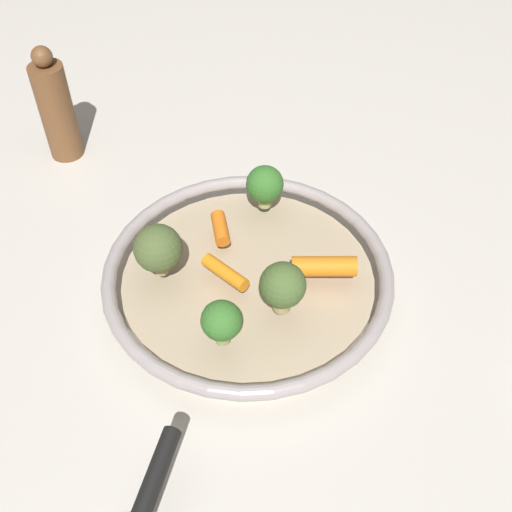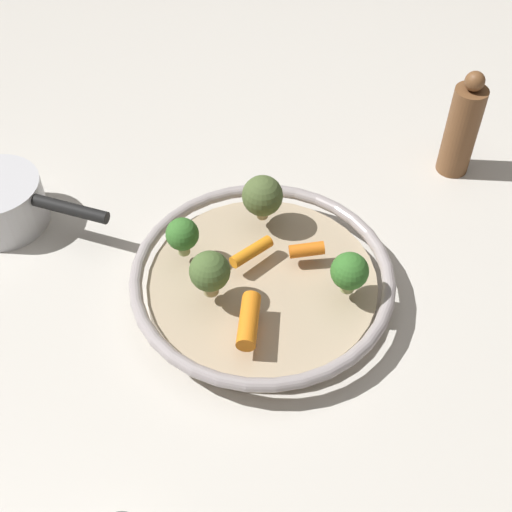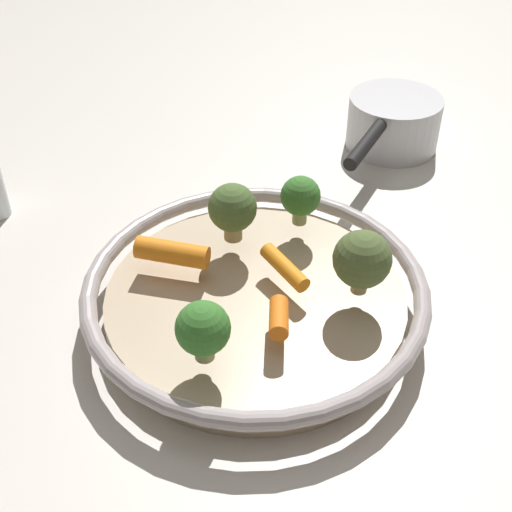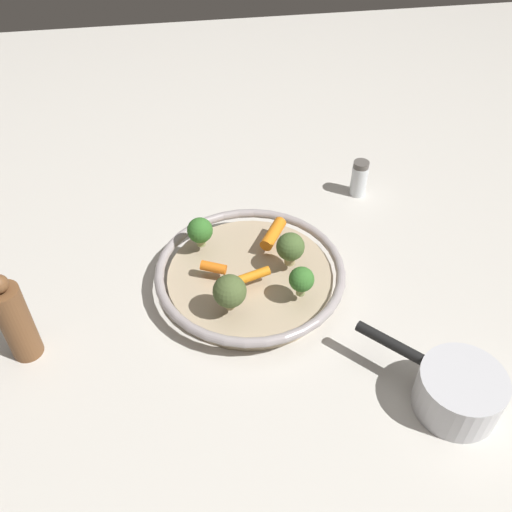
% 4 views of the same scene
% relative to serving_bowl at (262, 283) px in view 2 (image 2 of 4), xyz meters
% --- Properties ---
extents(ground_plane, '(2.35, 2.35, 0.00)m').
position_rel_serving_bowl_xyz_m(ground_plane, '(0.00, 0.00, -0.02)').
color(ground_plane, beige).
extents(serving_bowl, '(0.31, 0.31, 0.04)m').
position_rel_serving_bowl_xyz_m(serving_bowl, '(0.00, 0.00, 0.00)').
color(serving_bowl, tan).
rests_on(serving_bowl, ground_plane).
extents(baby_carrot_near_rim, '(0.07, 0.05, 0.02)m').
position_rel_serving_bowl_xyz_m(baby_carrot_near_rim, '(-0.06, 0.05, 0.03)').
color(baby_carrot_near_rim, orange).
rests_on(baby_carrot_near_rim, serving_bowl).
extents(baby_carrot_left, '(0.03, 0.06, 0.02)m').
position_rel_serving_bowl_xyz_m(baby_carrot_left, '(0.03, 0.00, 0.03)').
color(baby_carrot_left, orange).
rests_on(baby_carrot_left, serving_bowl).
extents(baby_carrot_center, '(0.03, 0.05, 0.02)m').
position_rel_serving_bowl_xyz_m(baby_carrot_center, '(0.00, -0.06, 0.03)').
color(baby_carrot_center, orange).
rests_on(baby_carrot_center, serving_bowl).
extents(broccoli_floret_edge, '(0.04, 0.04, 0.05)m').
position_rel_serving_bowl_xyz_m(broccoli_floret_edge, '(-0.07, -0.07, 0.05)').
color(broccoli_floret_edge, '#9AA766').
rests_on(broccoli_floret_edge, serving_bowl).
extents(broccoli_floret_large, '(0.05, 0.05, 0.06)m').
position_rel_serving_bowl_xyz_m(broccoli_floret_large, '(-0.00, 0.07, 0.06)').
color(broccoli_floret_large, tan).
rests_on(broccoli_floret_large, serving_bowl).
extents(broccoli_floret_small, '(0.05, 0.05, 0.06)m').
position_rel_serving_bowl_xyz_m(broccoli_floret_small, '(0.08, -0.04, 0.06)').
color(broccoli_floret_small, tan).
rests_on(broccoli_floret_small, serving_bowl).
extents(broccoli_floret_mid, '(0.04, 0.04, 0.05)m').
position_rel_serving_bowl_xyz_m(broccoli_floret_mid, '(0.07, 0.07, 0.05)').
color(broccoli_floret_mid, '#9BA666').
rests_on(broccoli_floret_mid, serving_bowl).
extents(pepper_mill, '(0.04, 0.04, 0.16)m').
position_rel_serving_bowl_xyz_m(pepper_mill, '(0.08, -0.35, 0.05)').
color(pepper_mill, brown).
rests_on(pepper_mill, ground_plane).
extents(saucepan, '(0.18, 0.17, 0.07)m').
position_rel_serving_bowl_xyz_m(saucepan, '(0.27, 0.24, 0.01)').
color(saucepan, silver).
rests_on(saucepan, ground_plane).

